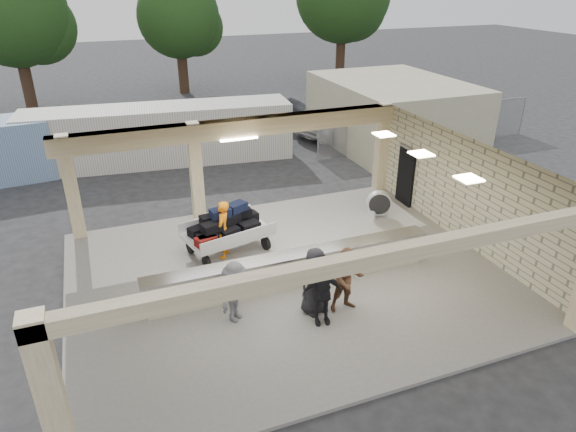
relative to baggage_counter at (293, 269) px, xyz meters
name	(u,v)px	position (x,y,z in m)	size (l,w,h in m)	color
ground	(286,278)	(0.00, 0.50, -0.59)	(120.00, 120.00, 0.00)	#242426
pavilion	(285,226)	(0.21, 1.16, 0.76)	(12.01, 10.00, 3.55)	slate
baggage_counter	(293,269)	(0.00, 0.00, 0.00)	(8.20, 0.58, 0.98)	beige
luggage_cart	(226,228)	(-1.22, 2.50, 0.33)	(2.87, 2.14, 1.50)	silver
drum_fan	(379,203)	(4.47, 3.02, 0.02)	(0.90, 0.59, 0.95)	silver
baggage_handler	(223,230)	(-1.39, 2.22, 0.42)	(0.66, 0.36, 1.82)	orange
passenger_a	(348,280)	(0.88, -1.55, 0.39)	(0.86, 0.38, 1.76)	brown
passenger_b	(322,293)	(0.03, -1.83, 0.36)	(0.99, 0.36, 1.68)	black
passenger_c	(235,292)	(-1.91, -0.97, 0.33)	(1.05, 0.37, 1.63)	#504F55
passenger_d	(315,281)	(0.05, -1.35, 0.42)	(0.89, 0.36, 1.81)	black
car_white_a	(345,120)	(8.11, 12.92, 0.22)	(2.67, 5.63, 1.61)	white
car_white_b	(425,111)	(13.43, 13.26, 0.13)	(1.70, 4.56, 1.44)	white
car_dark	(288,114)	(5.79, 15.41, 0.16)	(1.59, 4.50, 1.50)	black
container_white	(160,135)	(-1.77, 11.99, 0.70)	(11.86, 2.37, 2.57)	silver
fence	(428,126)	(11.00, 9.50, 0.47)	(12.06, 0.06, 2.03)	gray
tree_left	(19,16)	(-7.68, 24.66, 5.00)	(6.60, 6.30, 9.00)	#382619
tree_mid	(183,20)	(2.32, 26.66, 4.38)	(6.00, 5.60, 8.00)	#382619
adjacent_building	(392,113)	(9.50, 10.50, 1.01)	(6.00, 8.00, 3.20)	#B8B492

